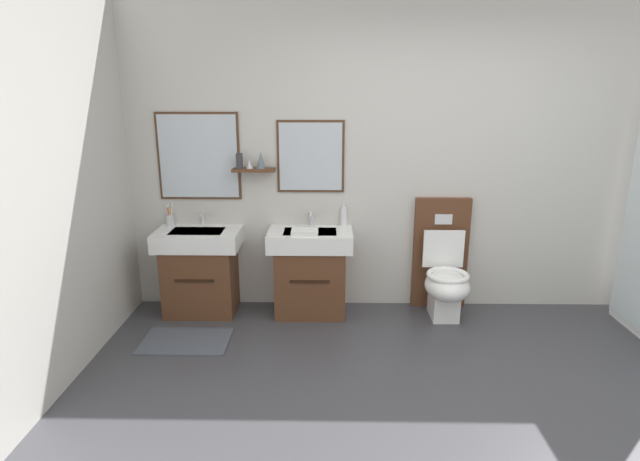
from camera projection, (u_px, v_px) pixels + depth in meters
The scene contains 11 objects.
ground_plane at pixel (483, 448), 2.89m from camera, with size 6.67×5.23×0.10m, color #3D3D42.
wall_back at pixel (429, 153), 4.38m from camera, with size 5.47×0.27×2.76m.
bath_mat at pixel (186, 341), 3.98m from camera, with size 0.68×0.44×0.01m, color #474C56.
vanity_sink_left at pixel (201, 269), 4.44m from camera, with size 0.72×0.46×0.75m.
tap_on_left_sink at pixel (202, 217), 4.48m from camera, with size 0.03×0.13×0.11m.
vanity_sink_right at pixel (310, 269), 4.42m from camera, with size 0.72×0.46×0.75m.
tap_on_right_sink at pixel (311, 218), 4.46m from camera, with size 0.03×0.13×0.11m.
toilet at pixel (443, 273), 4.40m from camera, with size 0.48×0.62×1.00m.
toothbrush_cup at pixel (170, 219), 4.48m from camera, with size 0.07×0.07×0.20m.
soap_dispenser at pixel (344, 216), 4.45m from camera, with size 0.06×0.06×0.20m.
folded_hand_towel at pixel (305, 232), 4.19m from camera, with size 0.22×0.16×0.04m, color white.
Camera 1 is at (-0.88, -2.46, 1.93)m, focal length 28.57 mm.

